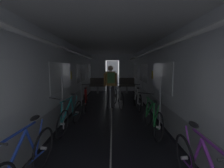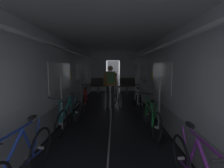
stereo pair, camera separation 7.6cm
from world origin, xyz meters
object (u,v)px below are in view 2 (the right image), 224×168
object	(u,v)px
bicycle_white	(137,100)
bicycle_silver_in_aisle	(118,97)
bicycle_blue	(21,163)
bench_seat_far_left	(98,84)
bicycle_green	(151,118)
bicycle_red	(85,100)
person_cyclist_aisle	(110,83)
bench_seat_far_right	(127,84)
bicycle_teal	(69,115)

from	to	relation	value
bicycle_white	bicycle_silver_in_aisle	size ratio (longest dim) A/B	1.01
bicycle_blue	bicycle_silver_in_aisle	size ratio (longest dim) A/B	1.02
bench_seat_far_left	bicycle_green	bearing A→B (deg)	-72.80
bicycle_red	person_cyclist_aisle	xyz separation A→B (m)	(0.95, 0.22, 0.63)
bicycle_green	bicycle_silver_in_aisle	bearing A→B (deg)	105.90
bench_seat_far_right	bicycle_teal	size ratio (longest dim) A/B	0.58
bicycle_green	person_cyclist_aisle	xyz separation A→B (m)	(-1.07, 2.46, 0.63)
bicycle_red	bicycle_silver_in_aisle	bearing A→B (deg)	21.33
person_cyclist_aisle	bicycle_blue	bearing A→B (deg)	-103.62
bicycle_teal	bicycle_white	size ratio (longest dim) A/B	1.00
bench_seat_far_left	bench_seat_far_right	world-z (taller)	same
bench_seat_far_right	bicycle_red	distance (m)	4.40
bicycle_white	bicycle_blue	bearing A→B (deg)	-116.33
bench_seat_far_left	bench_seat_far_right	bearing A→B (deg)	0.00
bench_seat_far_left	bicycle_red	bearing A→B (deg)	-91.49
bicycle_blue	person_cyclist_aisle	xyz separation A→B (m)	(1.07, 4.42, 0.63)
bicycle_teal	bicycle_silver_in_aisle	xyz separation A→B (m)	(1.31, 2.53, 0.00)
bicycle_teal	bicycle_silver_in_aisle	world-z (taller)	bicycle_teal
bench_seat_far_left	bicycle_green	size ratio (longest dim) A/B	0.58
bench_seat_far_right	bicycle_red	world-z (taller)	bench_seat_far_right
bicycle_teal	bench_seat_far_right	bearing A→B (deg)	71.91
bicycle_green	bicycle_blue	bearing A→B (deg)	-137.56
bicycle_silver_in_aisle	bench_seat_far_right	bearing A→B (deg)	79.31
bicycle_blue	bicycle_white	distance (m)	4.74
bicycle_red	bicycle_white	distance (m)	1.98
person_cyclist_aisle	bicycle_red	bearing A→B (deg)	-166.74
bicycle_blue	bicycle_green	world-z (taller)	bicycle_green
bicycle_green	person_cyclist_aisle	size ratio (longest dim) A/B	1.00
bicycle_teal	bicycle_green	xyz separation A→B (m)	(2.08, -0.19, 0.00)
bench_seat_far_left	person_cyclist_aisle	distance (m)	3.86
bench_seat_far_right	bicycle_silver_in_aisle	world-z (taller)	bench_seat_far_right
bicycle_silver_in_aisle	bicycle_blue	bearing A→B (deg)	-106.25
bicycle_red	bicycle_green	bearing A→B (deg)	-47.89
bicycle_blue	bicycle_green	distance (m)	2.90
person_cyclist_aisle	bicycle_silver_in_aisle	bearing A→B (deg)	41.72
bench_seat_far_right	person_cyclist_aisle	world-z (taller)	person_cyclist_aisle
bench_seat_far_right	bicycle_blue	distance (m)	8.41
bicycle_teal	bicycle_white	bearing A→B (deg)	45.70
bicycle_red	bicycle_silver_in_aisle	xyz separation A→B (m)	(1.25, 0.49, -0.00)
bicycle_red	bicycle_white	size ratio (longest dim) A/B	1.00
bicycle_white	bicycle_green	size ratio (longest dim) A/B	1.00
bicycle_teal	bicycle_white	world-z (taller)	bicycle_teal
bench_seat_far_right	bicycle_white	size ratio (longest dim) A/B	0.58
bicycle_teal	bicycle_blue	xyz separation A→B (m)	(-0.06, -2.15, 0.00)
bicycle_blue	bicycle_green	xyz separation A→B (m)	(2.14, 1.96, -0.00)
bench_seat_far_left	bicycle_red	size ratio (longest dim) A/B	0.58
bicycle_white	person_cyclist_aisle	size ratio (longest dim) A/B	1.00
bench_seat_far_left	bench_seat_far_right	size ratio (longest dim) A/B	1.00
person_cyclist_aisle	bench_seat_far_left	bearing A→B (deg)	102.80
bench_seat_far_right	bicycle_white	bearing A→B (deg)	-88.85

